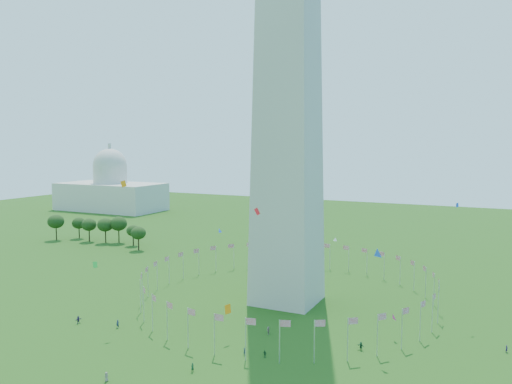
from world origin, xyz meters
TOP-DOWN VIEW (x-y plane):
  - ground at (0.00, 0.00)m, footprint 600.00×600.00m
  - flag_ring at (-0.00, 50.00)m, footprint 80.24×80.24m
  - capitol_building at (-180.00, 180.00)m, footprint 70.00×35.00m
  - crowd at (2.73, 7.10)m, footprint 95.52×74.40m
  - kites_aloft at (12.17, 23.00)m, footprint 130.59×77.01m
  - tree_line_west at (-107.21, 90.92)m, footprint 55.21×15.62m

SIDE VIEW (x-z plane):
  - ground at x=0.00m, z-range 0.00..0.00m
  - crowd at x=2.73m, z-range -0.12..1.88m
  - flag_ring at x=0.00m, z-range 0.00..9.00m
  - tree_line_west at x=-107.21m, z-range -0.48..11.13m
  - kites_aloft at x=12.17m, z-range -1.27..38.62m
  - capitol_building at x=-180.00m, z-range 0.00..46.00m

